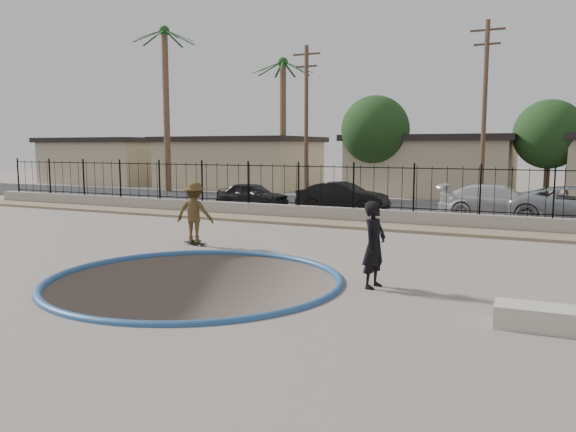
{
  "coord_description": "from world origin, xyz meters",
  "views": [
    {
      "loc": [
        7.6,
        -11.71,
        3.13
      ],
      "look_at": [
        0.99,
        2.0,
        1.25
      ],
      "focal_mm": 35.0,
      "sensor_mm": 36.0,
      "label": 1
    }
  ],
  "objects_px": {
    "skateboard": "(195,243)",
    "car_b": "(343,197)",
    "car_c": "(499,202)",
    "videographer": "(374,245)",
    "car_a": "(252,195)",
    "skater": "(195,215)",
    "concrete_ledge": "(543,318)"
  },
  "relations": [
    {
      "from": "skateboard",
      "to": "car_b",
      "type": "bearing_deg",
      "value": 98.63
    },
    {
      "from": "car_c",
      "to": "skateboard",
      "type": "bearing_deg",
      "value": 142.57
    },
    {
      "from": "videographer",
      "to": "car_a",
      "type": "bearing_deg",
      "value": 47.84
    },
    {
      "from": "car_c",
      "to": "car_b",
      "type": "bearing_deg",
      "value": 94.08
    },
    {
      "from": "skater",
      "to": "car_c",
      "type": "bearing_deg",
      "value": -135.45
    },
    {
      "from": "concrete_ledge",
      "to": "car_b",
      "type": "bearing_deg",
      "value": 121.69
    },
    {
      "from": "skateboard",
      "to": "car_c",
      "type": "height_order",
      "value": "car_c"
    },
    {
      "from": "skater",
      "to": "videographer",
      "type": "height_order",
      "value": "videographer"
    },
    {
      "from": "concrete_ledge",
      "to": "car_c",
      "type": "height_order",
      "value": "car_c"
    },
    {
      "from": "concrete_ledge",
      "to": "car_a",
      "type": "distance_m",
      "value": 20.37
    },
    {
      "from": "skateboard",
      "to": "concrete_ledge",
      "type": "relative_size",
      "value": 0.57
    },
    {
      "from": "videographer",
      "to": "concrete_ledge",
      "type": "height_order",
      "value": "videographer"
    },
    {
      "from": "skater",
      "to": "videographer",
      "type": "relative_size",
      "value": 0.99
    },
    {
      "from": "skateboard",
      "to": "car_a",
      "type": "distance_m",
      "value": 11.07
    },
    {
      "from": "car_b",
      "to": "videographer",
      "type": "bearing_deg",
      "value": -157.16
    },
    {
      "from": "skater",
      "to": "skateboard",
      "type": "bearing_deg",
      "value": -53.9
    },
    {
      "from": "skater",
      "to": "car_a",
      "type": "distance_m",
      "value": 11.06
    },
    {
      "from": "skateboard",
      "to": "videographer",
      "type": "distance_m",
      "value": 7.42
    },
    {
      "from": "car_b",
      "to": "car_c",
      "type": "height_order",
      "value": "car_c"
    },
    {
      "from": "car_b",
      "to": "car_a",
      "type": "bearing_deg",
      "value": 89.86
    },
    {
      "from": "car_b",
      "to": "skater",
      "type": "bearing_deg",
      "value": 173.33
    },
    {
      "from": "skateboard",
      "to": "car_c",
      "type": "xyz_separation_m",
      "value": [
        8.16,
        11.0,
        0.71
      ]
    },
    {
      "from": "car_a",
      "to": "car_c",
      "type": "bearing_deg",
      "value": -86.73
    },
    {
      "from": "concrete_ledge",
      "to": "car_a",
      "type": "height_order",
      "value": "car_a"
    },
    {
      "from": "skateboard",
      "to": "car_a",
      "type": "height_order",
      "value": "car_a"
    },
    {
      "from": "skateboard",
      "to": "car_c",
      "type": "relative_size",
      "value": 0.18
    },
    {
      "from": "skateboard",
      "to": "concrete_ledge",
      "type": "xyz_separation_m",
      "value": [
        10.3,
        -4.35,
        0.14
      ]
    },
    {
      "from": "skater",
      "to": "videographer",
      "type": "xyz_separation_m",
      "value": [
        6.8,
        -2.83,
        0.01
      ]
    },
    {
      "from": "concrete_ledge",
      "to": "car_a",
      "type": "xyz_separation_m",
      "value": [
        -14.04,
        14.75,
        0.48
      ]
    },
    {
      "from": "concrete_ledge",
      "to": "car_a",
      "type": "bearing_deg",
      "value": 133.58
    },
    {
      "from": "car_c",
      "to": "concrete_ledge",
      "type": "bearing_deg",
      "value": -172.93
    },
    {
      "from": "skateboard",
      "to": "car_b",
      "type": "relative_size",
      "value": 0.21
    }
  ]
}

